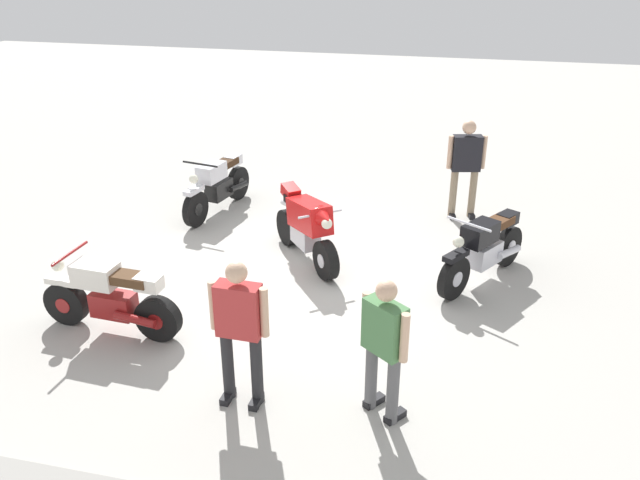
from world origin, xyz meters
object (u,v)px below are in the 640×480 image
object	(u,v)px
person_in_black_shirt	(466,162)
person_in_green_shirt	(384,342)
motorcycle_cream_vintage	(110,298)
person_in_red_shirt	(240,324)
motorcycle_red_sportbike	(307,226)
motorcycle_black_cruiser	(484,249)
motorcycle_silver_cruiser	(218,185)

from	to	relation	value
person_in_black_shirt	person_in_green_shirt	distance (m)	5.75
motorcycle_cream_vintage	person_in_green_shirt	world-z (taller)	person_in_green_shirt
person_in_red_shirt	person_in_green_shirt	world-z (taller)	person_in_red_shirt
motorcycle_cream_vintage	person_in_red_shirt	size ratio (longest dim) A/B	1.15
motorcycle_red_sportbike	person_in_red_shirt	bearing A→B (deg)	-36.59
motorcycle_black_cruiser	person_in_black_shirt	xyz separation A→B (m)	(0.38, -2.41, 0.51)
motorcycle_cream_vintage	motorcycle_red_sportbike	size ratio (longest dim) A/B	1.19
motorcycle_black_cruiser	motorcycle_red_sportbike	bearing A→B (deg)	-59.31
motorcycle_cream_vintage	motorcycle_red_sportbike	xyz separation A→B (m)	(-1.94, -2.53, 0.11)
motorcycle_silver_cruiser	person_in_black_shirt	size ratio (longest dim) A/B	1.16
motorcycle_red_sportbike	motorcycle_black_cruiser	bearing A→B (deg)	49.76
motorcycle_red_sportbike	person_in_green_shirt	bearing A→B (deg)	-12.71
motorcycle_black_cruiser	person_in_red_shirt	bearing A→B (deg)	-4.88
person_in_red_shirt	person_in_black_shirt	bearing A→B (deg)	161.45
person_in_green_shirt	motorcycle_red_sportbike	bearing A→B (deg)	63.26
motorcycle_cream_vintage	person_in_green_shirt	xyz separation A→B (m)	(-3.60, 0.83, 0.43)
person_in_red_shirt	motorcycle_cream_vintage	bearing A→B (deg)	-111.83
motorcycle_cream_vintage	person_in_green_shirt	size ratio (longest dim) A/B	1.20
motorcycle_black_cruiser	person_in_red_shirt	size ratio (longest dim) A/B	1.08
person_in_black_shirt	motorcycle_cream_vintage	bearing A→B (deg)	-54.46
motorcycle_cream_vintage	motorcycle_black_cruiser	distance (m)	5.25
motorcycle_black_cruiser	person_in_green_shirt	xyz separation A→B (m)	(1.03, 3.30, 0.40)
motorcycle_cream_vintage	motorcycle_black_cruiser	world-z (taller)	motorcycle_black_cruiser
motorcycle_black_cruiser	person_in_black_shirt	distance (m)	2.49
motorcycle_cream_vintage	motorcycle_silver_cruiser	size ratio (longest dim) A/B	0.94
motorcycle_cream_vintage	person_in_black_shirt	distance (m)	6.50
motorcycle_red_sportbike	motorcycle_cream_vintage	bearing A→B (deg)	-76.43
motorcycle_red_sportbike	person_in_red_shirt	distance (m)	3.48
motorcycle_silver_cruiser	person_in_green_shirt	world-z (taller)	person_in_green_shirt
motorcycle_cream_vintage	person_in_green_shirt	bearing A→B (deg)	170.74
motorcycle_silver_cruiser	motorcycle_black_cruiser	world-z (taller)	same
motorcycle_black_cruiser	person_in_green_shirt	bearing A→B (deg)	14.68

